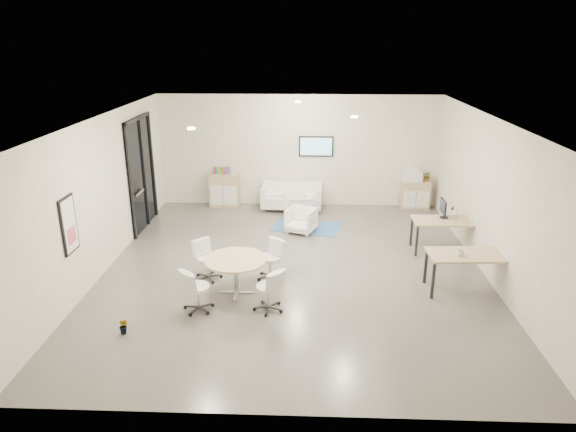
% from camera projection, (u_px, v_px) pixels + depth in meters
% --- Properties ---
extents(room_shell, '(9.60, 10.60, 4.80)m').
position_uv_depth(room_shell, '(294.00, 198.00, 10.47)').
color(room_shell, '#52504B').
rests_on(room_shell, ground).
extents(glass_door, '(0.09, 1.90, 2.85)m').
position_uv_depth(glass_door, '(141.00, 170.00, 13.02)').
color(glass_door, black).
rests_on(glass_door, room_shell).
extents(artwork, '(0.05, 0.54, 1.04)m').
position_uv_depth(artwork, '(69.00, 225.00, 9.13)').
color(artwork, black).
rests_on(artwork, room_shell).
extents(wall_tv, '(0.98, 0.06, 0.58)m').
position_uv_depth(wall_tv, '(316.00, 146.00, 14.61)').
color(wall_tv, black).
rests_on(wall_tv, room_shell).
extents(ceiling_spots, '(3.14, 4.14, 0.03)m').
position_uv_depth(ceiling_spots, '(286.00, 114.00, 10.74)').
color(ceiling_spots, '#FFEAC6').
rests_on(ceiling_spots, room_shell).
extents(sideboard_left, '(0.85, 0.44, 0.96)m').
position_uv_depth(sideboard_left, '(224.00, 190.00, 14.94)').
color(sideboard_left, tan).
rests_on(sideboard_left, room_shell).
extents(sideboard_right, '(0.82, 0.40, 0.82)m').
position_uv_depth(sideboard_right, '(415.00, 195.00, 14.77)').
color(sideboard_right, tan).
rests_on(sideboard_right, room_shell).
extents(books, '(0.49, 0.14, 0.22)m').
position_uv_depth(books, '(222.00, 171.00, 14.74)').
color(books, red).
rests_on(books, sideboard_left).
extents(printer, '(0.54, 0.45, 0.36)m').
position_uv_depth(printer, '(412.00, 175.00, 14.59)').
color(printer, white).
rests_on(printer, sideboard_right).
extents(loveseat, '(1.72, 0.91, 0.63)m').
position_uv_depth(loveseat, '(292.00, 197.00, 14.73)').
color(loveseat, silver).
rests_on(loveseat, room_shell).
extents(blue_rug, '(1.89, 1.49, 0.01)m').
position_uv_depth(blue_rug, '(307.00, 227.00, 13.43)').
color(blue_rug, '#305A93').
rests_on(blue_rug, room_shell).
extents(armchair_left, '(0.76, 0.80, 0.72)m').
position_uv_depth(armchair_left, '(298.00, 204.00, 14.06)').
color(armchair_left, silver).
rests_on(armchair_left, room_shell).
extents(armchair_right, '(0.85, 0.83, 0.69)m').
position_uv_depth(armchair_right, '(301.00, 219.00, 12.97)').
color(armchair_right, silver).
rests_on(armchair_right, room_shell).
extents(desk_rear, '(1.47, 0.74, 0.77)m').
position_uv_depth(desk_rear, '(445.00, 223.00, 11.70)').
color(desk_rear, tan).
rests_on(desk_rear, room_shell).
extents(desk_front, '(1.56, 0.84, 0.79)m').
position_uv_depth(desk_front, '(468.00, 258.00, 9.83)').
color(desk_front, tan).
rests_on(desk_front, room_shell).
extents(monitor, '(0.20, 0.50, 0.44)m').
position_uv_depth(monitor, '(443.00, 208.00, 11.74)').
color(monitor, black).
rests_on(monitor, desk_rear).
extents(round_table, '(1.20, 1.20, 0.73)m').
position_uv_depth(round_table, '(236.00, 263.00, 9.76)').
color(round_table, tan).
rests_on(round_table, room_shell).
extents(meeting_chairs, '(2.15, 2.15, 0.82)m').
position_uv_depth(meeting_chairs, '(236.00, 274.00, 9.84)').
color(meeting_chairs, white).
rests_on(meeting_chairs, room_shell).
extents(plant_cabinet, '(0.35, 0.36, 0.22)m').
position_uv_depth(plant_cabinet, '(427.00, 177.00, 14.58)').
color(plant_cabinet, '#3F7F3F').
rests_on(plant_cabinet, sideboard_right).
extents(plant_floor, '(0.25, 0.33, 0.13)m').
position_uv_depth(plant_floor, '(124.00, 330.00, 8.60)').
color(plant_floor, '#3F7F3F').
rests_on(plant_floor, room_shell).
extents(cup, '(0.14, 0.11, 0.13)m').
position_uv_depth(cup, '(461.00, 252.00, 9.70)').
color(cup, white).
rests_on(cup, desk_front).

